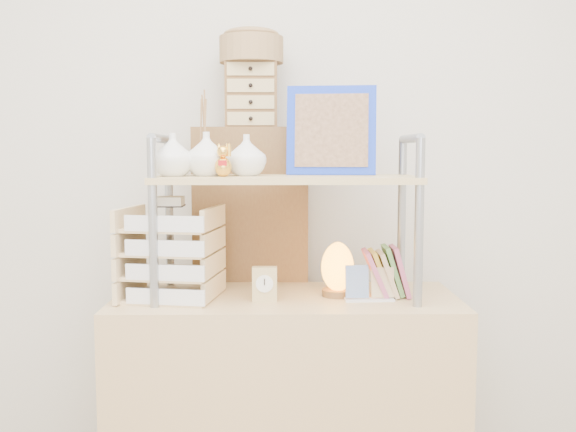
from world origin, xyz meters
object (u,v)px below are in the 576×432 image
Objects in this scene: cabinet at (253,294)px; letter_tray at (171,258)px; salt_lamp at (337,269)px; desk at (286,400)px.

letter_tray is (-0.26, -0.40, 0.22)m from cabinet.
cabinet reaches higher than salt_lamp.
desk is 0.49m from cabinet.
desk is 0.51m from salt_lamp.
desk is 0.65m from letter_tray.
desk is at bearing 4.58° from letter_tray.
desk is at bearing -177.57° from salt_lamp.
cabinet reaches higher than desk.
cabinet reaches higher than letter_tray.
letter_tray reaches higher than salt_lamp.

